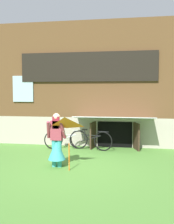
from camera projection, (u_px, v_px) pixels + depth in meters
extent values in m
plane|color=#4C7F33|center=(72.00, 167.00, 7.51)|extent=(60.00, 60.00, 0.00)
cube|color=#ADA393|center=(95.00, 124.00, 12.94)|extent=(8.37, 5.12, 1.20)
cube|color=brown|center=(96.00, 74.00, 12.74)|extent=(8.37, 5.12, 3.94)
cube|color=black|center=(87.00, 67.00, 10.17)|extent=(5.58, 0.08, 1.19)
cube|color=#9EB7C6|center=(88.00, 67.00, 10.19)|extent=(5.42, 0.04, 1.07)
cube|color=#9EB7C6|center=(23.00, 89.00, 10.69)|extent=(0.90, 0.06, 1.10)
cube|color=black|center=(115.00, 134.00, 10.23)|extent=(1.40, 0.03, 1.05)
cube|color=#3D2B1E|center=(93.00, 135.00, 10.08)|extent=(0.18, 0.70, 1.05)
cube|color=#3D2B1E|center=(136.00, 136.00, 9.81)|extent=(0.25, 0.69, 1.05)
cube|color=#B2B2B7|center=(114.00, 118.00, 9.65)|extent=(3.08, 1.09, 0.18)
cylinder|color=teal|center=(54.00, 153.00, 7.54)|extent=(0.14, 0.14, 0.82)
cylinder|color=teal|center=(59.00, 153.00, 7.51)|extent=(0.14, 0.14, 0.82)
cone|color=teal|center=(57.00, 149.00, 7.52)|extent=(0.52, 0.52, 0.61)
cube|color=#993847|center=(57.00, 130.00, 7.47)|extent=(0.34, 0.20, 0.58)
cylinder|color=#993847|center=(48.00, 130.00, 7.41)|extent=(0.17, 0.33, 0.54)
cylinder|color=#993847|center=(63.00, 130.00, 7.34)|extent=(0.17, 0.33, 0.54)
cube|color=maroon|center=(56.00, 123.00, 7.40)|extent=(0.20, 0.08, 0.36)
sphere|color=#D8AD8E|center=(56.00, 117.00, 7.44)|extent=(0.22, 0.22, 0.22)
pyramid|color=orange|center=(65.00, 129.00, 6.88)|extent=(0.81, 0.69, 0.39)
cylinder|color=beige|center=(66.00, 135.00, 7.18)|extent=(0.01, 0.54, 0.34)
cylinder|color=orange|center=(69.00, 157.00, 7.16)|extent=(0.03, 0.03, 0.79)
torus|color=black|center=(103.00, 141.00, 9.58)|extent=(0.73, 0.23, 0.75)
torus|color=black|center=(79.00, 139.00, 9.98)|extent=(0.73, 0.23, 0.75)
cylinder|color=black|center=(91.00, 135.00, 9.77)|extent=(0.75, 0.22, 0.04)
cylinder|color=black|center=(91.00, 138.00, 9.78)|extent=(0.82, 0.24, 0.30)
cylinder|color=black|center=(85.00, 135.00, 9.87)|extent=(0.04, 0.04, 0.42)
cube|color=black|center=(85.00, 130.00, 9.85)|extent=(0.20, 0.08, 0.05)
cylinder|color=black|center=(103.00, 132.00, 9.55)|extent=(0.43, 0.13, 0.03)
torus|color=black|center=(79.00, 140.00, 9.96)|extent=(0.72, 0.20, 0.73)
torus|color=black|center=(53.00, 140.00, 9.91)|extent=(0.72, 0.20, 0.73)
cylinder|color=#ADAFB5|center=(66.00, 135.00, 9.92)|extent=(0.74, 0.19, 0.04)
cylinder|color=#ADAFB5|center=(66.00, 138.00, 9.93)|extent=(0.80, 0.21, 0.30)
cylinder|color=#ADAFB5|center=(60.00, 135.00, 9.91)|extent=(0.04, 0.04, 0.41)
cube|color=black|center=(60.00, 130.00, 9.89)|extent=(0.20, 0.08, 0.05)
cylinder|color=#ADAFB5|center=(79.00, 131.00, 9.93)|extent=(0.44, 0.12, 0.03)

